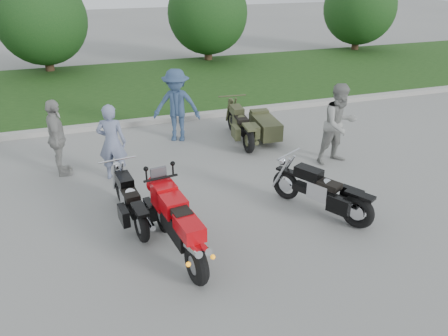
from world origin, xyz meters
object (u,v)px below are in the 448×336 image
object	(u,v)px
person_denim	(177,106)
person_back	(57,138)
person_grey	(339,124)
cruiser_left	(131,203)
sportbike_red	(178,224)
cruiser_sidecar	(255,127)
person_stripe	(112,142)
cruiser_right	(324,194)

from	to	relation	value
person_denim	person_back	xyz separation A→B (m)	(-2.96, -1.19, -0.09)
person_grey	cruiser_left	bearing A→B (deg)	-173.85
sportbike_red	cruiser_sidecar	xyz separation A→B (m)	(3.09, 4.26, -0.21)
cruiser_sidecar	person_grey	distance (m)	2.34
sportbike_red	person_back	world-z (taller)	person_back
person_denim	person_grey	bearing A→B (deg)	-15.92
cruiser_sidecar	person_stripe	bearing A→B (deg)	-159.93
cruiser_right	person_stripe	xyz separation A→B (m)	(-3.60, 2.81, 0.42)
cruiser_right	person_denim	world-z (taller)	person_denim
person_grey	person_denim	distance (m)	4.17
cruiser_sidecar	person_stripe	xyz separation A→B (m)	(-3.78, -1.04, 0.45)
sportbike_red	cruiser_sidecar	size ratio (longest dim) A/B	0.97
sportbike_red	person_grey	size ratio (longest dim) A/B	1.15
sportbike_red	cruiser_left	distance (m)	1.42
cruiser_sidecar	person_stripe	distance (m)	3.94
cruiser_right	cruiser_sidecar	xyz separation A→B (m)	(0.18, 3.85, -0.02)
sportbike_red	person_grey	world-z (taller)	person_grey
person_grey	person_denim	world-z (taller)	person_denim
cruiser_right	person_stripe	bearing A→B (deg)	113.31
person_grey	person_stripe	bearing A→B (deg)	164.38
person_back	person_denim	bearing A→B (deg)	-70.85
cruiser_right	person_denim	size ratio (longest dim) A/B	1.04
cruiser_sidecar	person_back	size ratio (longest dim) A/B	1.30
person_stripe	person_grey	bearing A→B (deg)	-170.49
cruiser_sidecar	person_denim	world-z (taller)	person_denim
sportbike_red	person_back	bearing A→B (deg)	107.68
person_denim	cruiser_left	bearing A→B (deg)	-92.37
cruiser_left	person_denim	xyz separation A→B (m)	(1.74, 3.73, 0.55)
person_back	person_grey	bearing A→B (deg)	-105.49
person_back	cruiser_left	bearing A→B (deg)	-157.05
person_denim	person_stripe	bearing A→B (deg)	-113.22
cruiser_left	cruiser_sidecar	bearing A→B (deg)	31.92
cruiser_right	person_back	xyz separation A→B (m)	(-4.71, 3.41, 0.44)
sportbike_red	cruiser_left	size ratio (longest dim) A/B	1.06
sportbike_red	person_denim	size ratio (longest dim) A/B	1.14
cruiser_right	person_back	size ratio (longest dim) A/B	1.14
cruiser_right	person_denim	distance (m)	4.95
cruiser_right	cruiser_sidecar	bearing A→B (deg)	58.58
sportbike_red	cruiser_right	xyz separation A→B (m)	(2.91, 0.42, -0.18)
sportbike_red	person_stripe	size ratio (longest dim) A/B	1.28
cruiser_sidecar	person_grey	bearing A→B (deg)	-49.79
person_back	person_stripe	bearing A→B (deg)	-120.94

